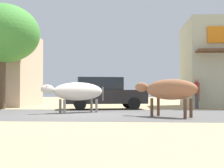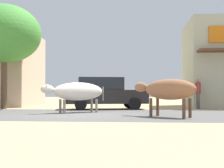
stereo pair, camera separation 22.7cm
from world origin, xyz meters
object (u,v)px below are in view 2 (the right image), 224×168
roadside_tree (5,34)px  parked_hatchback_car (104,93)px  cow_far_dark (168,90)px  pedestrian_by_shop (198,91)px  cow_near_brown (77,92)px

roadside_tree → parked_hatchback_car: size_ratio=1.26×
roadside_tree → cow_far_dark: 9.85m
roadside_tree → pedestrian_by_shop: bearing=4.2°
cow_near_brown → pedestrian_by_shop: bearing=30.6°
roadside_tree → cow_far_dark: bearing=-29.4°
roadside_tree → parked_hatchback_car: bearing=1.0°
cow_near_brown → roadside_tree: bearing=149.4°
parked_hatchback_car → cow_near_brown: 2.89m
parked_hatchback_car → cow_far_dark: parked_hatchback_car is taller
pedestrian_by_shop → roadside_tree: bearing=-175.8°
cow_near_brown → cow_far_dark: bearing=-27.9°
pedestrian_by_shop → parked_hatchback_car: bearing=-172.3°
roadside_tree → cow_near_brown: (4.48, -2.66, -3.08)m
cow_far_dark → pedestrian_by_shop: 5.75m
roadside_tree → pedestrian_by_shop: roadside_tree is taller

